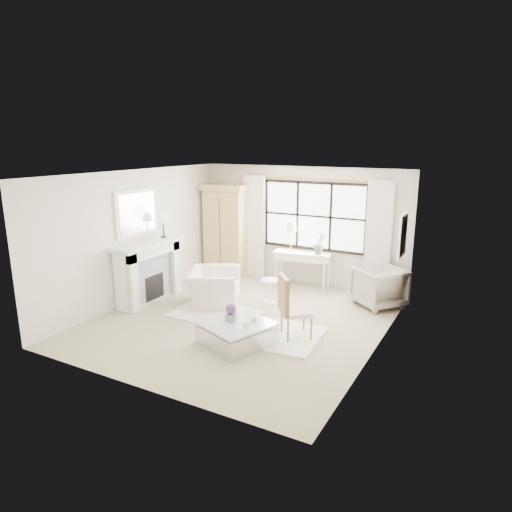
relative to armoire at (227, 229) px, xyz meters
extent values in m
plane|color=tan|center=(1.89, -2.48, -1.14)|extent=(5.50, 5.50, 0.00)
plane|color=white|center=(1.89, -2.48, 1.56)|extent=(5.50, 5.50, 0.00)
plane|color=beige|center=(1.89, 0.27, 0.21)|extent=(5.00, 0.00, 5.00)
plane|color=beige|center=(1.89, -5.23, 0.21)|extent=(5.00, 0.00, 5.00)
plane|color=silver|center=(-0.61, -2.48, 0.21)|extent=(0.00, 5.50, 5.50)
plane|color=silver|center=(4.39, -2.48, 0.21)|extent=(0.00, 5.50, 5.50)
cube|color=white|center=(2.19, 0.25, 0.46)|extent=(2.40, 0.02, 1.50)
cylinder|color=gold|center=(2.19, 0.19, 1.33)|extent=(3.30, 0.04, 0.04)
cube|color=silver|center=(0.69, 0.17, 0.10)|extent=(0.55, 0.10, 2.47)
cube|color=beige|center=(3.69, 0.17, 0.10)|extent=(0.55, 0.10, 2.47)
cube|color=silver|center=(-0.40, -2.48, -0.55)|extent=(0.34, 1.50, 1.18)
cube|color=#B8B8BF|center=(-0.23, -2.48, -0.61)|extent=(0.03, 1.22, 0.97)
cube|color=black|center=(-0.22, -2.48, -0.82)|extent=(0.06, 0.52, 0.50)
cube|color=silver|center=(-0.36, -2.48, 0.08)|extent=(0.58, 1.66, 0.08)
cube|color=white|center=(-0.58, -2.48, 0.70)|extent=(0.05, 1.15, 0.95)
cube|color=silver|center=(-0.55, -2.48, 0.70)|extent=(0.02, 1.00, 0.80)
cube|color=white|center=(4.36, -0.78, 0.41)|extent=(0.04, 0.62, 0.82)
cube|color=#BDAB92|center=(4.34, -0.78, 0.41)|extent=(0.01, 0.52, 0.72)
cylinder|color=black|center=(-0.33, -1.97, 0.14)|extent=(0.12, 0.12, 0.03)
cylinder|color=black|center=(-0.33, -1.97, 0.30)|extent=(0.03, 0.03, 0.30)
cone|color=#FBEDCD|center=(-0.33, -1.97, 0.54)|extent=(0.22, 0.22, 0.18)
cube|color=tan|center=(0.00, 0.00, -0.09)|extent=(1.02, 0.64, 2.10)
cube|color=tan|center=(0.00, 0.00, 1.03)|extent=(1.15, 0.74, 0.14)
cube|color=white|center=(2.04, -0.02, -0.46)|extent=(1.29, 0.62, 0.14)
cube|color=white|center=(2.04, -0.02, -0.37)|extent=(1.36, 0.67, 0.06)
cylinder|color=gold|center=(1.75, -0.04, -0.32)|extent=(0.14, 0.14, 0.03)
cylinder|color=gold|center=(1.75, -0.04, -0.08)|extent=(0.02, 0.02, 0.46)
cone|color=beige|center=(1.75, -0.04, 0.24)|extent=(0.28, 0.28, 0.22)
imported|color=#526B47|center=(2.45, -0.02, -0.10)|extent=(0.34, 0.33, 0.49)
cylinder|color=white|center=(1.93, -1.41, -1.12)|extent=(0.26, 0.26, 0.03)
cylinder|color=white|center=(1.93, -1.41, -0.89)|extent=(0.06, 0.06, 0.44)
cylinder|color=silver|center=(1.93, -1.41, -0.65)|extent=(0.40, 0.40, 0.03)
cube|color=silver|center=(1.27, -2.49, -1.13)|extent=(1.62, 1.15, 0.03)
cube|color=white|center=(2.63, -2.82, -1.12)|extent=(1.84, 1.44, 0.03)
imported|color=silver|center=(0.96, -2.02, -0.78)|extent=(1.35, 1.42, 0.72)
imported|color=#A29789|center=(3.92, -0.50, -0.74)|extent=(1.23, 1.23, 0.81)
cube|color=beige|center=(3.08, -2.71, -0.68)|extent=(0.66, 0.66, 0.07)
cube|color=olive|center=(2.91, -2.85, -0.36)|extent=(0.35, 0.40, 0.60)
cube|color=silver|center=(2.32, -3.42, -0.98)|extent=(1.29, 1.29, 0.32)
cube|color=silver|center=(2.32, -3.42, -0.78)|extent=(1.29, 1.29, 0.04)
cube|color=slate|center=(2.21, -3.40, -0.70)|extent=(0.19, 0.19, 0.12)
sphere|color=#532B6C|center=(2.21, -3.40, -0.55)|extent=(0.17, 0.17, 0.17)
cylinder|color=white|center=(2.61, -3.57, -0.70)|extent=(0.10, 0.10, 0.12)
imported|color=silver|center=(2.54, -3.22, -0.69)|extent=(0.17, 0.17, 0.14)
camera|label=1|loc=(5.94, -9.35, 2.12)|focal=32.00mm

